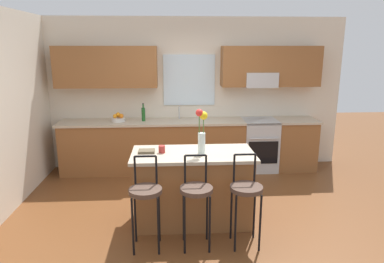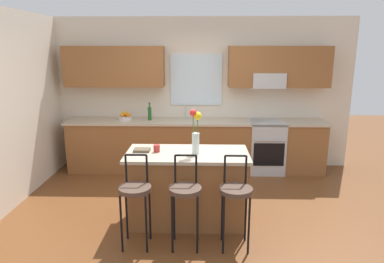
{
  "view_description": "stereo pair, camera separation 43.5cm",
  "coord_description": "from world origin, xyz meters",
  "views": [
    {
      "loc": [
        -0.34,
        -4.33,
        2.2
      ],
      "look_at": [
        -0.04,
        0.55,
        1.0
      ],
      "focal_mm": 32.74,
      "sensor_mm": 36.0,
      "label": 1
    },
    {
      "loc": [
        0.1,
        -4.34,
        2.2
      ],
      "look_at": [
        -0.04,
        0.55,
        1.0
      ],
      "focal_mm": 32.74,
      "sensor_mm": 36.0,
      "label": 2
    }
  ],
  "objects": [
    {
      "name": "back_wall_assembly",
      "position": [
        0.02,
        1.98,
        1.51
      ],
      "size": [
        5.6,
        0.5,
        2.7
      ],
      "color": "beige",
      "rests_on": "ground"
    },
    {
      "name": "ground_plane",
      "position": [
        0.0,
        0.0,
        0.0
      ],
      "size": [
        14.0,
        14.0,
        0.0
      ],
      "primitive_type": "plane",
      "color": "brown"
    },
    {
      "name": "bar_stool_middle",
      "position": [
        -0.07,
        -0.8,
        0.64
      ],
      "size": [
        0.36,
        0.36,
        1.04
      ],
      "color": "black",
      "rests_on": "ground"
    },
    {
      "name": "fruit_bowl_oranges",
      "position": [
        -1.25,
        1.7,
        0.97
      ],
      "size": [
        0.24,
        0.24,
        0.16
      ],
      "color": "silver",
      "rests_on": "counter_run"
    },
    {
      "name": "bar_stool_near",
      "position": [
        -0.62,
        -0.8,
        0.64
      ],
      "size": [
        0.36,
        0.36,
        1.04
      ],
      "color": "black",
      "rests_on": "ground"
    },
    {
      "name": "flower_vase",
      "position": [
        0.03,
        -0.26,
        1.21
      ],
      "size": [
        0.14,
        0.1,
        0.55
      ],
      "color": "silver",
      "rests_on": "kitchen_island"
    },
    {
      "name": "kitchen_island",
      "position": [
        -0.07,
        -0.22,
        0.46
      ],
      "size": [
        1.51,
        0.74,
        0.92
      ],
      "color": "brown",
      "rests_on": "ground"
    },
    {
      "name": "bottle_olive_oil",
      "position": [
        -0.82,
        1.7,
        1.05
      ],
      "size": [
        0.06,
        0.06,
        0.31
      ],
      "color": "#1E5923",
      "rests_on": "counter_run"
    },
    {
      "name": "sink_faucet",
      "position": [
        -0.19,
        1.84,
        1.06
      ],
      "size": [
        0.02,
        0.13,
        0.23
      ],
      "color": "#B7BABC",
      "rests_on": "counter_run"
    },
    {
      "name": "wall_left",
      "position": [
        -2.56,
        0.3,
        1.35
      ],
      "size": [
        0.12,
        4.6,
        2.7
      ],
      "primitive_type": "cube",
      "color": "beige",
      "rests_on": "ground"
    },
    {
      "name": "oven_range",
      "position": [
        1.25,
        1.68,
        0.46
      ],
      "size": [
        0.6,
        0.64,
        0.92
      ],
      "color": "#B7BABC",
      "rests_on": "ground"
    },
    {
      "name": "cookbook",
      "position": [
        -0.64,
        -0.18,
        0.94
      ],
      "size": [
        0.2,
        0.15,
        0.03
      ],
      "primitive_type": "cube",
      "color": "brown",
      "rests_on": "kitchen_island"
    },
    {
      "name": "bar_stool_far",
      "position": [
        0.48,
        -0.8,
        0.64
      ],
      "size": [
        0.36,
        0.36,
        1.04
      ],
      "color": "black",
      "rests_on": "ground"
    },
    {
      "name": "mug_ceramic",
      "position": [
        -0.45,
        -0.2,
        0.97
      ],
      "size": [
        0.08,
        0.08,
        0.09
      ],
      "primitive_type": "cylinder",
      "color": "#A52D28",
      "rests_on": "kitchen_island"
    },
    {
      "name": "counter_run",
      "position": [
        -0.0,
        1.7,
        0.47
      ],
      "size": [
        4.56,
        0.64,
        0.92
      ],
      "color": "brown",
      "rests_on": "ground"
    }
  ]
}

